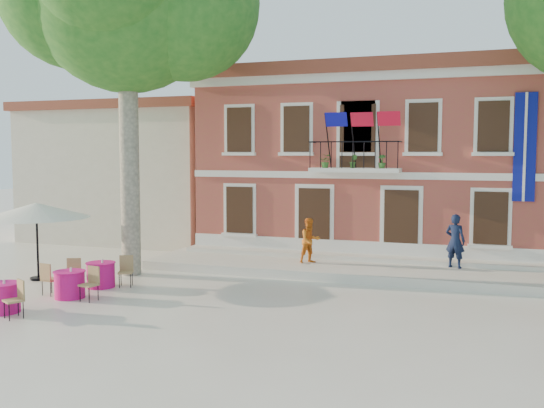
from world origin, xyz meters
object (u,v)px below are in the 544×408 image
(patio_umbrella, at_px, (36,211))
(cafe_table_1, at_px, (70,283))
(cafe_table_2, at_px, (3,297))
(pedestrian_navy, at_px, (455,241))
(cafe_table_0, at_px, (101,274))
(pedestrian_orange, at_px, (310,241))

(patio_umbrella, bearing_deg, cafe_table_1, -34.43)
(patio_umbrella, bearing_deg, cafe_table_2, -61.77)
(pedestrian_navy, distance_m, cafe_table_1, 12.22)
(cafe_table_0, distance_m, cafe_table_1, 1.46)
(patio_umbrella, relative_size, pedestrian_navy, 1.88)
(patio_umbrella, height_order, cafe_table_2, patio_umbrella)
(pedestrian_navy, height_order, cafe_table_0, pedestrian_navy)
(patio_umbrella, distance_m, pedestrian_orange, 9.10)
(patio_umbrella, height_order, cafe_table_0, patio_umbrella)
(pedestrian_navy, height_order, cafe_table_1, pedestrian_navy)
(pedestrian_navy, relative_size, pedestrian_orange, 1.15)
(pedestrian_orange, bearing_deg, cafe_table_0, 175.28)
(pedestrian_navy, bearing_deg, pedestrian_orange, 27.17)
(cafe_table_0, distance_m, cafe_table_2, 3.40)
(pedestrian_navy, distance_m, pedestrian_orange, 4.84)
(cafe_table_1, bearing_deg, cafe_table_0, 88.75)
(cafe_table_1, bearing_deg, pedestrian_navy, 33.04)
(cafe_table_2, bearing_deg, pedestrian_navy, 38.26)
(pedestrian_orange, xyz_separation_m, cafe_table_0, (-5.40, -4.48, -0.66))
(patio_umbrella, distance_m, cafe_table_1, 3.61)
(patio_umbrella, relative_size, pedestrian_orange, 2.16)
(patio_umbrella, distance_m, pedestrian_navy, 13.73)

